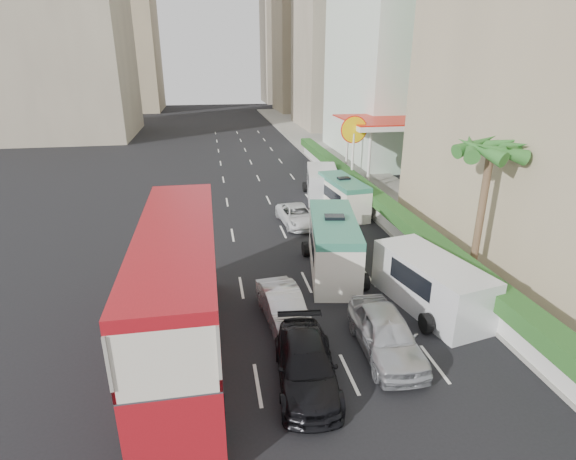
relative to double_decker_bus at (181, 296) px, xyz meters
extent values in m
plane|color=black|center=(6.00, 0.00, -2.53)|extent=(200.00, 200.00, 0.00)
cube|color=#A2121A|center=(0.00, 0.00, 0.00)|extent=(2.50, 11.00, 5.06)
imported|color=#B6B9BE|center=(3.91, 1.81, -2.53)|extent=(1.91, 4.35, 1.39)
imported|color=#B6B9BE|center=(7.28, -1.02, -2.53)|extent=(2.08, 4.85, 1.63)
imported|color=black|center=(4.03, -2.13, -2.53)|extent=(2.42, 5.00, 1.40)
imported|color=silver|center=(6.75, 13.23, -2.53)|extent=(2.46, 4.63, 1.24)
cube|color=silver|center=(7.18, 5.98, -1.09)|extent=(3.31, 6.79, 2.88)
cube|color=silver|center=(10.41, 15.09, -1.31)|extent=(2.39, 5.66, 2.44)
cube|color=silver|center=(10.40, 1.78, -1.39)|extent=(3.42, 6.06, 2.28)
cube|color=silver|center=(9.91, 19.11, -1.41)|extent=(3.25, 5.91, 2.23)
cube|color=#99968C|center=(15.00, 25.00, -2.44)|extent=(6.00, 120.00, 0.18)
cube|color=silver|center=(12.20, 14.00, -1.85)|extent=(0.30, 44.00, 1.00)
cube|color=#2D6626|center=(12.20, 14.00, -1.00)|extent=(1.10, 44.00, 0.70)
cylinder|color=brown|center=(13.80, 4.00, 0.85)|extent=(0.36, 0.36, 6.40)
cube|color=silver|center=(16.00, 23.00, 0.22)|extent=(6.50, 8.00, 5.50)
cube|color=tan|center=(23.00, 104.00, 17.47)|extent=(14.00, 14.00, 40.00)
camera|label=1|loc=(1.27, -14.25, 7.73)|focal=28.00mm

